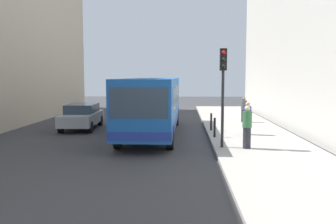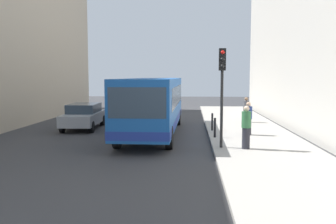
# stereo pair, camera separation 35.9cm
# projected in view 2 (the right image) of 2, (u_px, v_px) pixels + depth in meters

# --- Properties ---
(ground_plane) EXTENTS (80.00, 80.00, 0.00)m
(ground_plane) POSITION_uv_depth(u_px,v_px,m) (140.00, 145.00, 16.57)
(ground_plane) COLOR #38383A
(sidewalk) EXTENTS (4.40, 40.00, 0.15)m
(sidewalk) POSITION_uv_depth(u_px,v_px,m) (261.00, 145.00, 16.22)
(sidewalk) COLOR #9E9991
(sidewalk) RESTS_ON ground
(bus) EXTENTS (2.66, 11.05, 3.00)m
(bus) POSITION_uv_depth(u_px,v_px,m) (154.00, 102.00, 19.52)
(bus) COLOR #19519E
(bus) RESTS_ON ground
(car_beside_bus) EXTENTS (2.00, 4.47, 1.48)m
(car_beside_bus) POSITION_uv_depth(u_px,v_px,m) (84.00, 116.00, 21.75)
(car_beside_bus) COLOR #A5A8AD
(car_beside_bus) RESTS_ON ground
(car_behind_bus) EXTENTS (2.12, 4.52, 1.48)m
(car_behind_bus) POSITION_uv_depth(u_px,v_px,m) (163.00, 104.00, 30.55)
(car_behind_bus) COLOR silver
(car_behind_bus) RESTS_ON ground
(traffic_light) EXTENTS (0.28, 0.33, 4.10)m
(traffic_light) POSITION_uv_depth(u_px,v_px,m) (222.00, 79.00, 15.00)
(traffic_light) COLOR black
(traffic_light) RESTS_ON sidewalk
(bollard_near) EXTENTS (0.11, 0.11, 0.95)m
(bollard_near) POSITION_uv_depth(u_px,v_px,m) (215.00, 128.00, 17.76)
(bollard_near) COLOR black
(bollard_near) RESTS_ON sidewalk
(bollard_mid) EXTENTS (0.11, 0.11, 0.95)m
(bollard_mid) POSITION_uv_depth(u_px,v_px,m) (212.00, 122.00, 20.01)
(bollard_mid) COLOR black
(bollard_mid) RESTS_ON sidewalk
(pedestrian_near_signal) EXTENTS (0.38, 0.38, 1.78)m
(pedestrian_near_signal) POSITION_uv_depth(u_px,v_px,m) (246.00, 127.00, 14.91)
(pedestrian_near_signal) COLOR #26262D
(pedestrian_near_signal) RESTS_ON sidewalk
(pedestrian_mid_sidewalk) EXTENTS (0.38, 0.38, 1.67)m
(pedestrian_mid_sidewalk) POSITION_uv_depth(u_px,v_px,m) (248.00, 119.00, 18.48)
(pedestrian_mid_sidewalk) COLOR #26262D
(pedestrian_mid_sidewalk) RESTS_ON sidewalk
(pedestrian_far_sidewalk) EXTENTS (0.38, 0.38, 1.62)m
(pedestrian_far_sidewalk) POSITION_uv_depth(u_px,v_px,m) (246.00, 110.00, 23.62)
(pedestrian_far_sidewalk) COLOR #26262D
(pedestrian_far_sidewalk) RESTS_ON sidewalk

